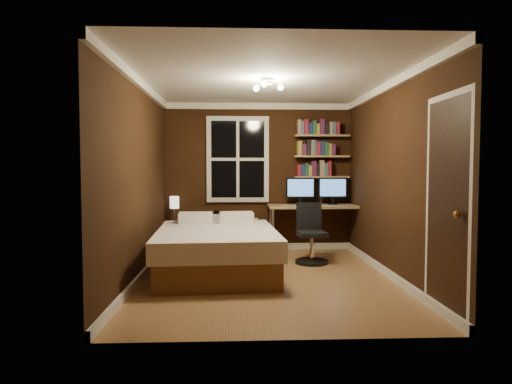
{
  "coord_description": "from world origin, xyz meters",
  "views": [
    {
      "loc": [
        -0.38,
        -5.73,
        1.41
      ],
      "look_at": [
        -0.11,
        0.45,
        1.08
      ],
      "focal_mm": 32.0,
      "sensor_mm": 36.0,
      "label": 1
    }
  ],
  "objects_px": {
    "nightstand": "(175,237)",
    "bedside_lamp": "(174,209)",
    "bed": "(217,249)",
    "radiator": "(247,234)",
    "monitor_left": "(300,191)",
    "office_chair": "(311,241)",
    "monitor_right": "(333,191)",
    "desk_lamp": "(365,192)",
    "desk": "(318,208)"
  },
  "relations": [
    {
      "from": "nightstand",
      "to": "bedside_lamp",
      "type": "xyz_separation_m",
      "value": [
        0.0,
        0.0,
        0.47
      ]
    },
    {
      "from": "bedside_lamp",
      "to": "radiator",
      "type": "bearing_deg",
      "value": 6.91
    },
    {
      "from": "monitor_left",
      "to": "desk_lamp",
      "type": "distance_m",
      "value": 1.06
    },
    {
      "from": "monitor_left",
      "to": "desk_lamp",
      "type": "relative_size",
      "value": 1.1
    },
    {
      "from": "bed",
      "to": "nightstand",
      "type": "xyz_separation_m",
      "value": [
        -0.76,
        1.52,
        -0.06
      ]
    },
    {
      "from": "desk",
      "to": "desk_lamp",
      "type": "distance_m",
      "value": 0.81
    },
    {
      "from": "desk",
      "to": "office_chair",
      "type": "height_order",
      "value": "office_chair"
    },
    {
      "from": "bedside_lamp",
      "to": "monitor_left",
      "type": "xyz_separation_m",
      "value": [
        2.1,
        0.0,
        0.3
      ]
    },
    {
      "from": "bedside_lamp",
      "to": "desk",
      "type": "height_order",
      "value": "bedside_lamp"
    },
    {
      "from": "bed",
      "to": "nightstand",
      "type": "distance_m",
      "value": 1.7
    },
    {
      "from": "monitor_right",
      "to": "desk_lamp",
      "type": "relative_size",
      "value": 1.1
    },
    {
      "from": "bed",
      "to": "radiator",
      "type": "xyz_separation_m",
      "value": [
        0.45,
        1.66,
        -0.04
      ]
    },
    {
      "from": "bedside_lamp",
      "to": "monitor_right",
      "type": "distance_m",
      "value": 2.66
    },
    {
      "from": "desk",
      "to": "desk_lamp",
      "type": "height_order",
      "value": "desk_lamp"
    },
    {
      "from": "bed",
      "to": "office_chair",
      "type": "height_order",
      "value": "office_chair"
    },
    {
      "from": "radiator",
      "to": "monitor_right",
      "type": "relative_size",
      "value": 1.12
    },
    {
      "from": "nightstand",
      "to": "monitor_left",
      "type": "xyz_separation_m",
      "value": [
        2.1,
        0.0,
        0.77
      ]
    },
    {
      "from": "desk_lamp",
      "to": "nightstand",
      "type": "bearing_deg",
      "value": 175.98
    },
    {
      "from": "bed",
      "to": "radiator",
      "type": "bearing_deg",
      "value": 72.03
    },
    {
      "from": "nightstand",
      "to": "bedside_lamp",
      "type": "bearing_deg",
      "value": 0.0
    },
    {
      "from": "desk",
      "to": "bedside_lamp",
      "type": "bearing_deg",
      "value": 178.04
    },
    {
      "from": "radiator",
      "to": "monitor_left",
      "type": "bearing_deg",
      "value": -9.23
    },
    {
      "from": "bed",
      "to": "bedside_lamp",
      "type": "height_order",
      "value": "bedside_lamp"
    },
    {
      "from": "bedside_lamp",
      "to": "desk",
      "type": "bearing_deg",
      "value": -1.96
    },
    {
      "from": "desk",
      "to": "monitor_left",
      "type": "height_order",
      "value": "monitor_left"
    },
    {
      "from": "bed",
      "to": "office_chair",
      "type": "bearing_deg",
      "value": 19.7
    },
    {
      "from": "desk_lamp",
      "to": "monitor_left",
      "type": "bearing_deg",
      "value": 167.88
    },
    {
      "from": "office_chair",
      "to": "desk",
      "type": "bearing_deg",
      "value": 67.58
    },
    {
      "from": "bedside_lamp",
      "to": "radiator",
      "type": "height_order",
      "value": "bedside_lamp"
    },
    {
      "from": "office_chair",
      "to": "monitor_left",
      "type": "bearing_deg",
      "value": 85.8
    },
    {
      "from": "monitor_left",
      "to": "desk_lamp",
      "type": "height_order",
      "value": "monitor_left"
    },
    {
      "from": "nightstand",
      "to": "monitor_right",
      "type": "xyz_separation_m",
      "value": [
        2.65,
        0.0,
        0.77
      ]
    },
    {
      "from": "monitor_right",
      "to": "monitor_left",
      "type": "bearing_deg",
      "value": 180.0
    },
    {
      "from": "monitor_right",
      "to": "office_chair",
      "type": "relative_size",
      "value": 0.55
    },
    {
      "from": "nightstand",
      "to": "radiator",
      "type": "xyz_separation_m",
      "value": [
        1.21,
        0.15,
        0.02
      ]
    },
    {
      "from": "bed",
      "to": "monitor_right",
      "type": "xyz_separation_m",
      "value": [
        1.88,
        1.52,
        0.7
      ]
    },
    {
      "from": "nightstand",
      "to": "radiator",
      "type": "height_order",
      "value": "radiator"
    },
    {
      "from": "nightstand",
      "to": "radiator",
      "type": "relative_size",
      "value": 0.92
    },
    {
      "from": "radiator",
      "to": "office_chair",
      "type": "bearing_deg",
      "value": -49.95
    },
    {
      "from": "radiator",
      "to": "office_chair",
      "type": "xyz_separation_m",
      "value": [
        0.92,
        -1.09,
        0.05
      ]
    },
    {
      "from": "radiator",
      "to": "office_chair",
      "type": "height_order",
      "value": "office_chair"
    },
    {
      "from": "office_chair",
      "to": "bed",
      "type": "bearing_deg",
      "value": -163.07
    },
    {
      "from": "nightstand",
      "to": "monitor_right",
      "type": "relative_size",
      "value": 1.03
    },
    {
      "from": "radiator",
      "to": "desk",
      "type": "bearing_deg",
      "value": -10.97
    },
    {
      "from": "bed",
      "to": "monitor_left",
      "type": "distance_m",
      "value": 2.14
    },
    {
      "from": "radiator",
      "to": "monitor_left",
      "type": "relative_size",
      "value": 1.12
    },
    {
      "from": "desk",
      "to": "office_chair",
      "type": "relative_size",
      "value": 1.88
    },
    {
      "from": "bed",
      "to": "monitor_right",
      "type": "bearing_deg",
      "value": 35.89
    },
    {
      "from": "radiator",
      "to": "desk",
      "type": "height_order",
      "value": "desk"
    },
    {
      "from": "monitor_left",
      "to": "desk_lamp",
      "type": "bearing_deg",
      "value": -12.12
    }
  ]
}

